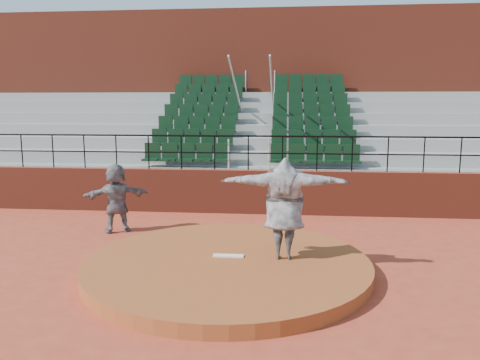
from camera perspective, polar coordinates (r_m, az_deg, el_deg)
name	(u,v)px	position (r m, az deg, el deg)	size (l,w,h in m)	color
ground	(228,271)	(9.26, -1.53, -11.06)	(90.00, 90.00, 0.00)	#AE3F27
pitchers_mound	(227,265)	(9.22, -1.54, -10.33)	(5.50, 5.50, 0.25)	#9D4B23
pitching_rubber	(228,256)	(9.32, -1.42, -9.22)	(0.60, 0.15, 0.03)	white
boundary_wall	(248,192)	(13.90, 1.00, -1.42)	(24.00, 0.30, 1.30)	maroon
wall_railing	(248,145)	(13.72, 1.02, 4.25)	(24.04, 0.05, 1.03)	black
seating_deck	(256,153)	(17.40, 1.97, 3.31)	(24.00, 5.97, 4.63)	gray
press_box_facade	(262,97)	(21.26, 2.69, 10.08)	(24.00, 3.00, 7.10)	maroon
pitcher	(284,208)	(9.04, 5.41, -3.46)	(2.42, 0.66, 1.97)	black
fielder	(116,198)	(12.21, -14.83, -2.11)	(1.64, 0.52, 1.76)	black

